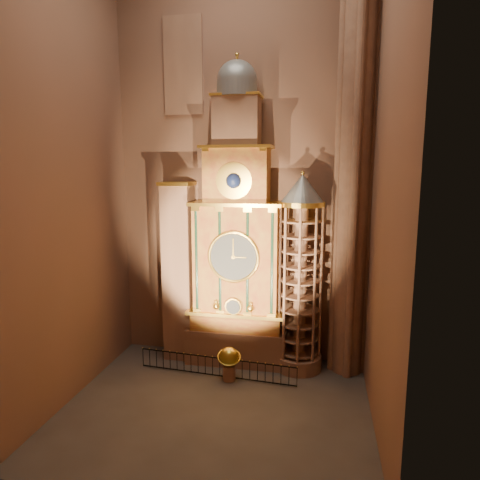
% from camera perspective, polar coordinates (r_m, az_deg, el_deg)
% --- Properties ---
extents(floor, '(14.00, 14.00, 0.00)m').
position_cam_1_polar(floor, '(21.30, -3.17, -21.35)').
color(floor, '#383330').
rests_on(floor, ground).
extents(wall_back, '(22.00, 0.00, 22.00)m').
position_cam_1_polar(wall_back, '(24.16, 0.09, 9.68)').
color(wall_back, '#855947').
rests_on(wall_back, floor).
extents(wall_left, '(0.00, 22.00, 22.00)m').
position_cam_1_polar(wall_left, '(21.15, -22.44, 9.01)').
color(wall_left, '#855947').
rests_on(wall_left, floor).
extents(wall_right, '(0.00, 22.00, 22.00)m').
position_cam_1_polar(wall_right, '(17.90, 19.08, 9.25)').
color(wall_right, '#855947').
rests_on(wall_right, floor).
extents(astronomical_clock, '(5.60, 2.41, 16.70)m').
position_cam_1_polar(astronomical_clock, '(23.52, -0.39, -0.90)').
color(astronomical_clock, '#8C634C').
rests_on(astronomical_clock, floor).
extents(portrait_tower, '(1.80, 1.60, 10.20)m').
position_cam_1_polar(portrait_tower, '(24.73, -8.15, -4.10)').
color(portrait_tower, '#8C634C').
rests_on(portrait_tower, floor).
extents(stair_turret, '(2.50, 2.50, 10.80)m').
position_cam_1_polar(stair_turret, '(23.15, 8.04, -4.73)').
color(stair_turret, '#8C634C').
rests_on(stair_turret, floor).
extents(gothic_pier, '(2.04, 2.04, 22.00)m').
position_cam_1_polar(gothic_pier, '(22.78, 15.05, 9.38)').
color(gothic_pier, '#8C634C').
rests_on(gothic_pier, floor).
extents(stained_glass_window, '(2.20, 0.14, 5.20)m').
position_cam_1_polar(stained_glass_window, '(25.50, -7.59, 22.05)').
color(stained_glass_window, navy).
rests_on(stained_glass_window, wall_back).
extents(celestial_globe, '(1.50, 1.45, 1.78)m').
position_cam_1_polar(celestial_globe, '(23.08, -1.47, -15.78)').
color(celestial_globe, '#8C634C').
rests_on(celestial_globe, floor).
extents(iron_railing, '(8.56, 0.78, 1.04)m').
position_cam_1_polar(iron_railing, '(23.62, -3.20, -16.52)').
color(iron_railing, black).
rests_on(iron_railing, floor).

